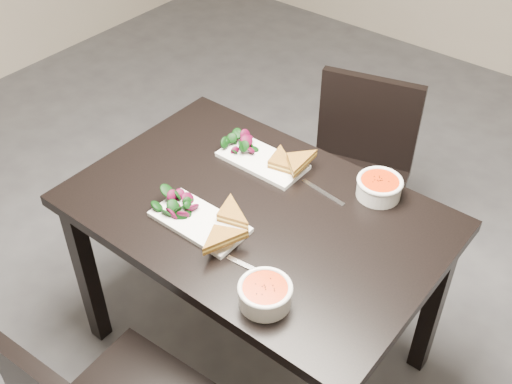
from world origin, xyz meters
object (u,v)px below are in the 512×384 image
Objects in this scene: table at (256,230)px; plate_near at (200,222)px; chair_far at (357,167)px; plate_far at (262,161)px; soup_bowl_near at (265,293)px; soup_bowl_far at (379,186)px.

plate_near is at bearing -119.19° from table.
chair_far reaches higher than plate_far.
soup_bowl_near is 1.00× the size of soup_bowl_far.
table is 0.27m from plate_far.
plate_far is at bearing 123.26° from table.
plate_near is 1.00× the size of plate_far.
soup_bowl_far reaches higher than plate_far.
soup_bowl_far is (0.29, -0.40, 0.30)m from chair_far.
chair_far is at bearing 84.98° from plate_near.
soup_bowl_far is at bearing 47.75° from table.
table is 0.22m from plate_near.
plate_far is (-0.04, 0.37, 0.00)m from plate_near.
soup_bowl_near is (0.26, -0.29, 0.14)m from table.
plate_near is at bearing -83.67° from plate_far.
table is at bearing 132.23° from soup_bowl_near.
plate_near is (-0.09, -0.17, 0.11)m from table.
table is 0.72m from chair_far.
plate_near is (-0.08, -0.87, 0.27)m from chair_far.
plate_near is 0.38m from soup_bowl_near.
soup_bowl_far is at bearing 51.90° from plate_near.
chair_far reaches higher than plate_near.
soup_bowl_far reaches higher than table.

